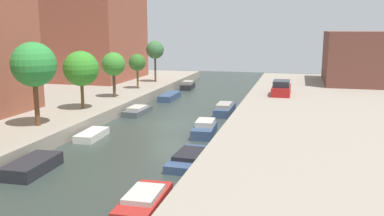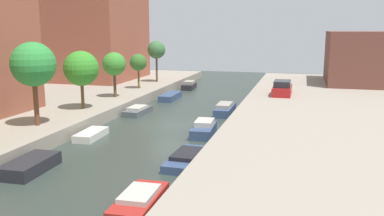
{
  "view_description": "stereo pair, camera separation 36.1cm",
  "coord_description": "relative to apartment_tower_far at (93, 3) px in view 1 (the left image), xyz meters",
  "views": [
    {
      "loc": [
        9.83,
        -30.2,
        7.59
      ],
      "look_at": [
        1.15,
        3.42,
        0.83
      ],
      "focal_mm": 38.41,
      "sensor_mm": 36.0,
      "label": 1
    },
    {
      "loc": [
        10.17,
        -30.11,
        7.59
      ],
      "look_at": [
        1.15,
        3.42,
        0.83
      ],
      "focal_mm": 38.41,
      "sensor_mm": 36.0,
      "label": 2
    }
  ],
  "objects": [
    {
      "name": "ground_plane",
      "position": [
        16.0,
        -19.13,
        -10.74
      ],
      "size": [
        84.0,
        84.0,
        0.0
      ],
      "primitive_type": "plane",
      "color": "#2D3833"
    },
    {
      "name": "quay_left",
      "position": [
        1.0,
        -19.13,
        -10.24
      ],
      "size": [
        20.0,
        64.0,
        1.0
      ],
      "primitive_type": "cube",
      "color": "gray",
      "rests_on": "ground_plane"
    },
    {
      "name": "quay_right",
      "position": [
        31.0,
        -19.13,
        -10.24
      ],
      "size": [
        20.0,
        64.0,
        1.0
      ],
      "primitive_type": "cube",
      "color": "gray",
      "rests_on": "ground_plane"
    },
    {
      "name": "apartment_tower_far",
      "position": [
        0.0,
        0.0,
        0.0
      ],
      "size": [
        10.0,
        12.39,
        19.47
      ],
      "primitive_type": "cube",
      "color": "brown",
      "rests_on": "quay_left"
    },
    {
      "name": "low_block_right",
      "position": [
        34.0,
        4.02,
        -6.63
      ],
      "size": [
        10.0,
        11.14,
        6.21
      ],
      "primitive_type": "cube",
      "color": "brown",
      "rests_on": "quay_right"
    },
    {
      "name": "street_tree_1",
      "position": [
        8.68,
        -25.35,
        -5.56
      ],
      "size": [
        3.01,
        3.01,
        5.71
      ],
      "color": "brown",
      "rests_on": "quay_left"
    },
    {
      "name": "street_tree_2",
      "position": [
        8.68,
        -19.19,
        -6.4
      ],
      "size": [
        2.87,
        2.87,
        4.79
      ],
      "color": "brown",
      "rests_on": "quay_left"
    },
    {
      "name": "street_tree_3",
      "position": [
        8.68,
        -13.07,
        -6.55
      ],
      "size": [
        2.25,
        2.25,
        4.34
      ],
      "color": "brown",
      "rests_on": "quay_left"
    },
    {
      "name": "street_tree_4",
      "position": [
        8.68,
        -7.03,
        -6.87
      ],
      "size": [
        1.87,
        1.87,
        3.83
      ],
      "color": "brown",
      "rests_on": "quay_left"
    },
    {
      "name": "street_tree_5",
      "position": [
        8.68,
        -1.14,
        -5.79
      ],
      "size": [
        2.21,
        2.21,
        5.09
      ],
      "color": "brown",
      "rests_on": "quay_left"
    },
    {
      "name": "parked_car",
      "position": [
        24.33,
        -7.45,
        -9.12
      ],
      "size": [
        1.85,
        4.46,
        1.47
      ],
      "color": "maroon",
      "rests_on": "quay_right"
    },
    {
      "name": "moored_boat_left_1",
      "position": [
        12.32,
        -31.21,
        -10.39
      ],
      "size": [
        1.83,
        3.59,
        0.7
      ],
      "color": "#232328",
      "rests_on": "ground_plane"
    },
    {
      "name": "moored_boat_left_2",
      "position": [
        12.09,
        -24.17,
        -10.48
      ],
      "size": [
        1.47,
        3.19,
        0.51
      ],
      "color": "beige",
      "rests_on": "ground_plane"
    },
    {
      "name": "moored_boat_left_3",
      "position": [
        12.05,
        -15.59,
        -10.43
      ],
      "size": [
        1.57,
        3.74,
        0.72
      ],
      "color": "#4C5156",
      "rests_on": "ground_plane"
    },
    {
      "name": "moored_boat_left_4",
      "position": [
        12.5,
        -7.46,
        -10.42
      ],
      "size": [
        1.49,
        4.47,
        0.64
      ],
      "color": "#33476B",
      "rests_on": "ground_plane"
    },
    {
      "name": "moored_boat_left_5",
      "position": [
        12.36,
        0.66,
        -10.31
      ],
      "size": [
        1.56,
        3.59,
        0.99
      ],
      "color": "#232328",
      "rests_on": "ground_plane"
    },
    {
      "name": "moored_boat_right_1",
      "position": [
        19.83,
        -34.2,
        -10.34
      ],
      "size": [
        1.63,
        3.75,
        0.88
      ],
      "color": "maroon",
      "rests_on": "ground_plane"
    },
    {
      "name": "moored_boat_right_2",
      "position": [
        20.09,
        -27.6,
        -10.45
      ],
      "size": [
        1.8,
        4.5,
        0.68
      ],
      "color": "#33476B",
      "rests_on": "ground_plane"
    },
    {
      "name": "moored_boat_right_3",
      "position": [
        19.53,
        -21.25,
        -10.28
      ],
      "size": [
        1.69,
        3.66,
        1.07
      ],
      "color": "#33476B",
      "rests_on": "ground_plane"
    },
    {
      "name": "moored_boat_right_4",
      "position": [
        19.63,
        -13.53,
        -10.3
      ],
      "size": [
        1.45,
        4.45,
        1.01
      ],
      "color": "#33476B",
      "rests_on": "ground_plane"
    }
  ]
}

